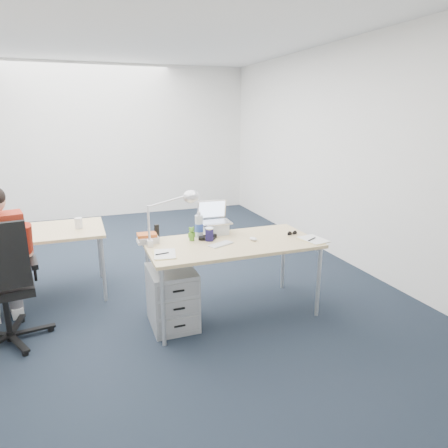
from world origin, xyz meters
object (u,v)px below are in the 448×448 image
at_px(desk_near, 232,247).
at_px(book_stack, 148,238).
at_px(desk_far, 23,237).
at_px(water_bottle, 199,225).
at_px(sunglasses, 292,233).
at_px(cordless_phone, 157,232).
at_px(headphones, 208,237).
at_px(bear_figurine, 192,234).
at_px(drawer_pedestal_near, 172,297).
at_px(wireless_keyboard, 221,244).
at_px(can_koozie, 209,234).
at_px(silver_laptop, 215,218).
at_px(office_chair, 6,309).
at_px(far_cup, 79,223).
at_px(computer_mouse, 253,239).
at_px(desk_lamp, 166,217).

bearing_deg(desk_near, book_stack, 160.53).
distance_m(desk_far, book_stack, 1.39).
xyz_separation_m(water_bottle, sunglasses, (0.90, -0.23, -0.12)).
relative_size(water_bottle, cordless_phone, 1.70).
height_order(headphones, bear_figurine, bear_figurine).
height_order(drawer_pedestal_near, wireless_keyboard, wireless_keyboard).
height_order(headphones, sunglasses, headphones).
height_order(wireless_keyboard, can_koozie, can_koozie).
bearing_deg(drawer_pedestal_near, desk_near, 2.99).
distance_m(drawer_pedestal_near, silver_laptop, 0.90).
height_order(desk_far, can_koozie, can_koozie).
height_order(office_chair, sunglasses, office_chair).
height_order(wireless_keyboard, headphones, headphones).
xyz_separation_m(can_koozie, far_cup, (-1.16, 0.89, -0.01)).
xyz_separation_m(headphones, bear_figurine, (-0.16, 0.00, 0.05)).
distance_m(office_chair, book_stack, 1.32).
distance_m(computer_mouse, headphones, 0.44).
height_order(water_bottle, far_cup, water_bottle).
bearing_deg(book_stack, desk_far, 146.01).
height_order(computer_mouse, far_cup, far_cup).
distance_m(wireless_keyboard, water_bottle, 0.34).
distance_m(drawer_pedestal_near, book_stack, 0.60).
relative_size(desk_near, computer_mouse, 17.87).
bearing_deg(drawer_pedestal_near, computer_mouse, 0.44).
distance_m(desk_far, computer_mouse, 2.36).
xyz_separation_m(cordless_phone, sunglasses, (1.30, -0.31, -0.06)).
xyz_separation_m(desk_near, headphones, (-0.18, 0.18, 0.06)).
bearing_deg(office_chair, desk_far, 76.49).
relative_size(drawer_pedestal_near, computer_mouse, 6.14).
bearing_deg(headphones, wireless_keyboard, -90.20).
height_order(headphones, desk_lamp, desk_lamp).
height_order(drawer_pedestal_near, silver_laptop, silver_laptop).
bearing_deg(can_koozie, silver_laptop, 57.09).
distance_m(silver_laptop, bear_figurine, 0.34).
bearing_deg(sunglasses, desk_far, 150.66).
height_order(silver_laptop, headphones, silver_laptop).
distance_m(office_chair, computer_mouse, 2.24).
distance_m(desk_near, book_stack, 0.80).
xyz_separation_m(desk_far, silver_laptop, (1.85, -0.72, 0.21)).
height_order(water_bottle, book_stack, water_bottle).
height_order(drawer_pedestal_near, far_cup, far_cup).
bearing_deg(desk_near, bear_figurine, 152.41).
xyz_separation_m(drawer_pedestal_near, computer_mouse, (0.81, 0.01, 0.47)).
bearing_deg(far_cup, bear_figurine, -39.33).
xyz_separation_m(can_koozie, cordless_phone, (-0.46, 0.20, 0.01)).
bearing_deg(desk_near, headphones, 135.66).
xyz_separation_m(desk_far, computer_mouse, (2.11, -1.07, 0.06)).
height_order(desk_near, sunglasses, sunglasses).
bearing_deg(cordless_phone, silver_laptop, -14.96).
bearing_deg(desk_far, water_bottle, -25.65).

